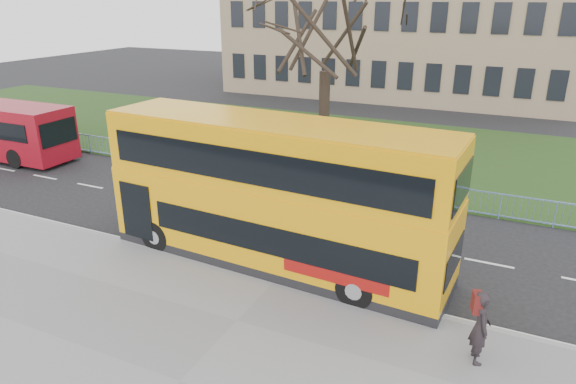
% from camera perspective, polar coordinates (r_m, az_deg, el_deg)
% --- Properties ---
extents(ground, '(120.00, 120.00, 0.00)m').
position_cam_1_polar(ground, '(17.81, 1.09, -7.50)').
color(ground, black).
rests_on(ground, ground).
extents(pavement, '(80.00, 10.50, 0.12)m').
position_cam_1_polar(pavement, '(12.97, -11.92, -20.06)').
color(pavement, slate).
rests_on(pavement, ground).
extents(kerb, '(80.00, 0.20, 0.14)m').
position_cam_1_polar(kerb, '(16.56, -1.12, -9.59)').
color(kerb, gray).
rests_on(kerb, ground).
extents(grass_verge, '(80.00, 15.40, 0.08)m').
position_cam_1_polar(grass_verge, '(30.52, 12.11, 4.39)').
color(grass_verge, '#1F3C15').
rests_on(grass_verge, ground).
extents(guard_railing, '(40.00, 0.12, 1.10)m').
position_cam_1_polar(guard_railing, '(23.26, 7.73, 0.80)').
color(guard_railing, '#6A8EBE').
rests_on(guard_railing, ground).
extents(bare_tree, '(8.18, 8.18, 11.69)m').
position_cam_1_polar(bare_tree, '(26.19, 4.19, 15.26)').
color(bare_tree, black).
rests_on(bare_tree, grass_verge).
extents(civic_building, '(30.00, 15.00, 14.00)m').
position_cam_1_polar(civic_building, '(50.64, 12.78, 18.75)').
color(civic_building, '#847054').
rests_on(civic_building, ground).
extents(yellow_bus, '(11.68, 3.39, 4.84)m').
position_cam_1_polar(yellow_bus, '(16.55, -1.52, 0.09)').
color(yellow_bus, orange).
rests_on(yellow_bus, ground).
extents(pedestrian, '(0.64, 0.80, 1.92)m').
position_cam_1_polar(pedestrian, '(13.49, 20.60, -13.86)').
color(pedestrian, black).
rests_on(pedestrian, pavement).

